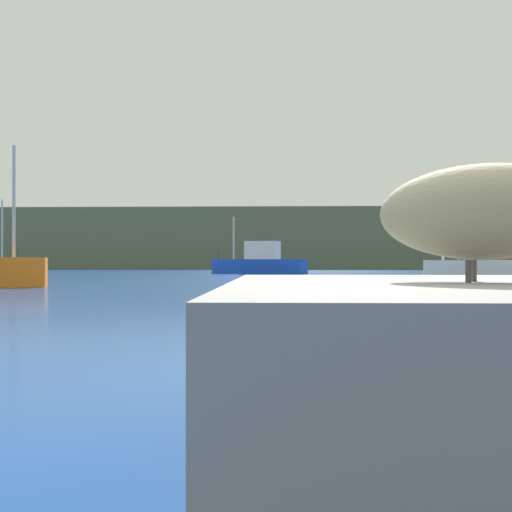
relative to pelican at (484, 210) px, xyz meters
The scene contains 7 objects.
ground_plane 1.47m from the pelican, 101.68° to the left, with size 260.00×260.00×0.00m, color navy.
hillside_backdrop 75.38m from the pelican, 90.12° to the left, with size 140.00×17.27×7.10m, color #5B664C.
pier_dock 0.81m from the pelican, 153.19° to the left, with size 2.63×3.14×0.88m, color gray.
pelican is the anchor object (origin of this frame).
fishing_boat_white 29.55m from the pelican, 72.70° to the left, with size 5.00×2.41×5.05m.
fishing_boat_blue 41.40m from the pelican, 93.21° to the left, with size 6.98×3.89×4.17m.
fishing_boat_yellow 43.92m from the pelican, 70.03° to the left, with size 6.13×3.32×4.71m.
Camera 1 is at (-0.92, -3.99, 0.99)m, focal length 43.27 mm.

